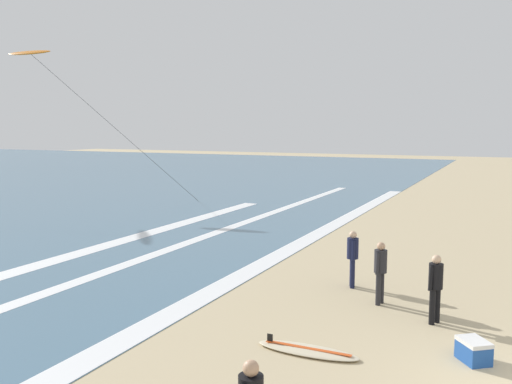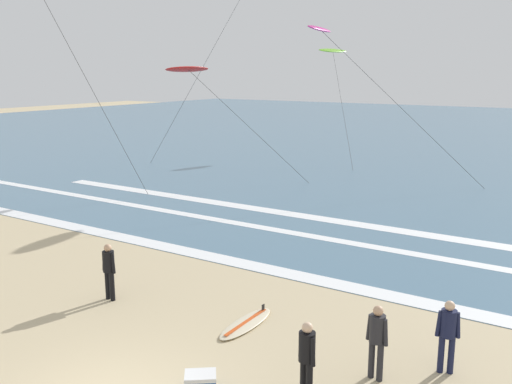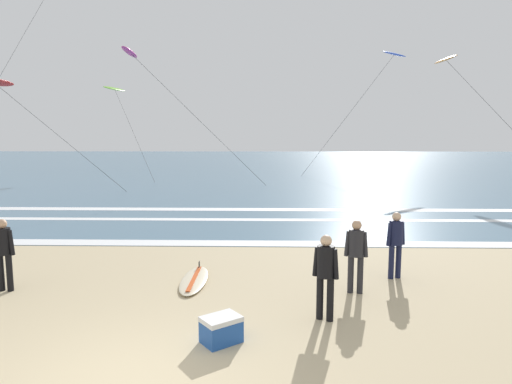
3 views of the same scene
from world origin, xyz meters
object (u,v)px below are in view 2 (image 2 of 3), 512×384
(surfer_left_near, at_px, (377,336))
(kite_red_far_right, at_px, (188,70))
(kite_lime_far_left, at_px, (333,51))
(kite_magenta_low_near, at_px, (320,30))
(cooler_box, at_px, (201,384))
(surfer_foreground_main, at_px, (109,267))
(surfer_background_far, at_px, (307,354))
(surfboard_left_pile, at_px, (246,323))
(surfer_mid_group, at_px, (448,330))

(surfer_left_near, distance_m, kite_red_far_right, 22.42)
(kite_lime_far_left, bearing_deg, kite_magenta_low_near, -67.49)
(surfer_left_near, distance_m, cooler_box, 3.64)
(surfer_foreground_main, bearing_deg, surfer_background_far, -11.48)
(surfboard_left_pile, bearing_deg, surfer_left_near, -10.00)
(surfer_foreground_main, xyz_separation_m, kite_red_far_right, (-8.81, 14.33, 5.29))
(surfer_left_near, xyz_separation_m, cooler_box, (-2.66, -2.38, -0.74))
(surfer_left_near, bearing_deg, surfboard_left_pile, 170.00)
(surfer_left_near, bearing_deg, kite_magenta_low_near, 119.99)
(kite_red_far_right, bearing_deg, surfboard_left_pile, -46.72)
(surfer_foreground_main, height_order, kite_magenta_low_near, kite_magenta_low_near)
(surfer_left_near, bearing_deg, kite_red_far_right, 139.05)
(kite_red_far_right, height_order, cooler_box, kite_red_far_right)
(cooler_box, bearing_deg, surfer_foreground_main, 154.98)
(surfer_mid_group, distance_m, cooler_box, 5.16)
(kite_magenta_low_near, bearing_deg, surfer_left_near, -60.01)
(kite_red_far_right, bearing_deg, surfer_foreground_main, -58.42)
(kite_magenta_low_near, distance_m, kite_red_far_right, 7.42)
(surfer_foreground_main, bearing_deg, surfboard_left_pile, 9.69)
(surfer_foreground_main, bearing_deg, kite_lime_far_left, 104.60)
(surfboard_left_pile, distance_m, kite_red_far_right, 19.74)
(surfer_left_near, bearing_deg, cooler_box, -138.27)
(kite_magenta_low_near, xyz_separation_m, cooler_box, (7.32, -19.67, -8.06))
(kite_magenta_low_near, distance_m, kite_lime_far_left, 15.33)
(surfer_foreground_main, xyz_separation_m, kite_lime_far_left, (-8.21, 31.50, 6.75))
(surfer_left_near, height_order, surfboard_left_pile, surfer_left_near)
(kite_magenta_low_near, height_order, kite_lime_far_left, kite_magenta_low_near)
(kite_magenta_low_near, xyz_separation_m, kite_lime_far_left, (-5.87, 14.15, -0.58))
(surfer_left_near, xyz_separation_m, surfer_foreground_main, (-7.64, -0.05, 0.00))
(surfer_mid_group, bearing_deg, surfer_foreground_main, -173.01)
(surfer_background_far, relative_size, surfer_foreground_main, 1.00)
(surfer_background_far, bearing_deg, surfer_mid_group, 51.04)
(surfer_left_near, xyz_separation_m, surfer_mid_group, (1.14, 1.02, 0.00))
(kite_magenta_low_near, bearing_deg, surfer_foreground_main, -82.31)
(surfer_mid_group, distance_m, surfer_foreground_main, 8.85)
(kite_magenta_low_near, xyz_separation_m, kite_red_far_right, (-6.47, -3.02, -2.03))
(kite_magenta_low_near, bearing_deg, surfer_mid_group, -55.64)
(surfboard_left_pile, bearing_deg, kite_magenta_low_near, 110.95)
(surfer_background_far, xyz_separation_m, kite_red_far_right, (-15.61, 15.71, 5.29))
(surfer_background_far, distance_m, kite_lime_far_left, 36.77)
(surfer_background_far, bearing_deg, kite_magenta_low_near, 116.01)
(surfer_background_far, distance_m, surfer_mid_group, 3.16)
(kite_lime_far_left, bearing_deg, surfer_background_far, -65.47)
(surfer_left_near, relative_size, surfer_foreground_main, 1.00)
(kite_lime_far_left, bearing_deg, cooler_box, -68.70)
(surfer_background_far, xyz_separation_m, cooler_box, (-1.82, -0.94, -0.74))
(surfer_background_far, relative_size, surfer_mid_group, 1.00)
(surfer_background_far, xyz_separation_m, surfboard_left_pile, (-2.76, 2.07, -0.91))
(surfer_mid_group, relative_size, surfer_foreground_main, 1.00)
(cooler_box, bearing_deg, surfer_left_near, 41.73)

